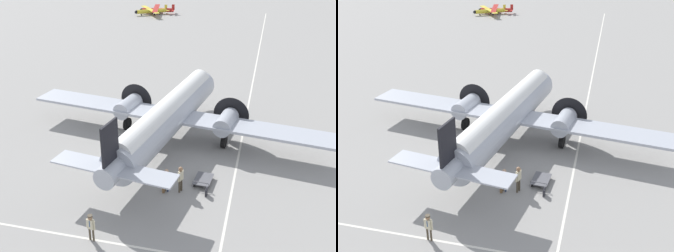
% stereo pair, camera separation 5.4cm
% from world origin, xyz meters
% --- Properties ---
extents(ground_plane, '(300.00, 300.00, 0.00)m').
position_xyz_m(ground_plane, '(0.00, 0.00, 0.00)').
color(ground_plane, gray).
extents(apron_line_eastwest, '(120.00, 0.16, 0.01)m').
position_xyz_m(apron_line_eastwest, '(0.00, 5.65, 0.00)').
color(apron_line_eastwest, silver).
rests_on(apron_line_eastwest, ground_plane).
extents(apron_line_northsouth, '(0.16, 120.00, 0.01)m').
position_xyz_m(apron_line_northsouth, '(12.00, 0.00, 0.00)').
color(apron_line_northsouth, silver).
rests_on(apron_line_northsouth, ground_plane).
extents(airliner_main, '(19.34, 25.05, 5.70)m').
position_xyz_m(airliner_main, '(-0.40, 0.06, 2.50)').
color(airliner_main, '#ADB2BC').
rests_on(airliner_main, ground_plane).
extents(crew_foreground, '(0.33, 0.56, 1.69)m').
position_xyz_m(crew_foreground, '(12.04, -1.36, 1.06)').
color(crew_foreground, '#473D2D').
rests_on(crew_foreground, ground_plane).
extents(passenger_boarding, '(0.61, 0.33, 1.85)m').
position_xyz_m(passenger_boarding, '(6.21, 2.37, 1.14)').
color(passenger_boarding, '#473D2D').
rests_on(passenger_boarding, ground_plane).
extents(ramp_agent, '(0.34, 0.50, 1.65)m').
position_xyz_m(ramp_agent, '(6.37, 1.47, 1.01)').
color(ramp_agent, navy).
rests_on(ramp_agent, ground_plane).
extents(suitcase_near_door, '(0.44, 0.16, 0.51)m').
position_xyz_m(suitcase_near_door, '(6.47, 1.33, 0.24)').
color(suitcase_near_door, brown).
rests_on(suitcase_near_door, ground_plane).
extents(suitcase_upright_spare, '(0.40, 0.13, 0.56)m').
position_xyz_m(suitcase_upright_spare, '(6.27, 4.09, 0.26)').
color(suitcase_upright_spare, '#232328').
rests_on(suitcase_upright_spare, ground_plane).
extents(baggage_cart, '(1.79, 1.26, 0.56)m').
position_xyz_m(baggage_cart, '(4.85, 3.65, 0.27)').
color(baggage_cart, '#56565B').
rests_on(baggage_cart, ground_plane).
extents(light_aircraft_distant, '(9.44, 7.12, 1.85)m').
position_xyz_m(light_aircraft_distant, '(-54.47, -15.75, 0.79)').
color(light_aircraft_distant, '#B2231E').
rests_on(light_aircraft_distant, ground_plane).
extents(light_aircraft_taxiing, '(8.14, 6.75, 1.81)m').
position_xyz_m(light_aircraft_taxiing, '(-53.02, -16.61, 0.78)').
color(light_aircraft_taxiing, yellow).
rests_on(light_aircraft_taxiing, ground_plane).
extents(traffic_cone, '(0.39, 0.39, 0.52)m').
position_xyz_m(traffic_cone, '(4.05, -4.21, 0.24)').
color(traffic_cone, orange).
rests_on(traffic_cone, ground_plane).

